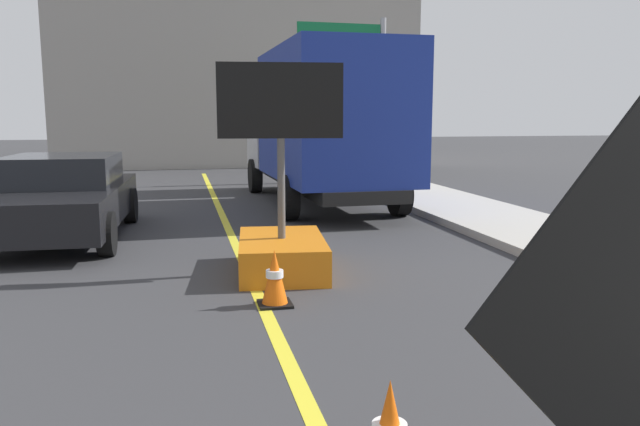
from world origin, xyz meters
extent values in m
cube|color=yellow|center=(0.00, 6.00, 0.00)|extent=(0.14, 36.00, 0.01)
cube|color=orange|center=(0.45, 9.36, 0.23)|extent=(1.29, 1.91, 0.45)
cylinder|color=#4C4C4C|center=(0.45, 9.36, 1.10)|extent=(0.10, 0.10, 1.30)
cube|color=black|center=(0.45, 9.36, 2.23)|extent=(1.60, 0.26, 0.95)
sphere|color=yellow|center=(1.00, 9.35, 2.23)|extent=(0.09, 0.09, 0.09)
sphere|color=yellow|center=(0.70, 9.39, 2.23)|extent=(0.09, 0.09, 0.09)
sphere|color=yellow|center=(0.40, 9.42, 2.23)|extent=(0.09, 0.09, 0.09)
sphere|color=yellow|center=(0.10, 9.45, 2.23)|extent=(0.09, 0.09, 0.09)
sphere|color=yellow|center=(-0.06, 9.47, 2.41)|extent=(0.09, 0.09, 0.09)
sphere|color=yellow|center=(-0.06, 9.47, 2.04)|extent=(0.09, 0.09, 0.09)
cube|color=black|center=(2.35, 15.62, 0.57)|extent=(1.86, 7.32, 0.25)
cube|color=silver|center=(2.29, 18.24, 1.65)|extent=(2.46, 2.10, 1.90)
cube|color=navy|center=(2.38, 14.51, 2.07)|extent=(2.53, 5.01, 2.75)
cylinder|color=black|center=(1.14, 18.07, 0.45)|extent=(0.30, 0.91, 0.90)
cylinder|color=black|center=(3.45, 18.12, 0.45)|extent=(0.30, 0.91, 0.90)
cylinder|color=black|center=(1.25, 13.41, 0.45)|extent=(0.30, 0.91, 0.90)
cylinder|color=black|center=(3.56, 13.46, 0.45)|extent=(0.30, 0.91, 0.90)
cube|color=black|center=(-2.77, 12.38, 0.58)|extent=(2.13, 4.59, 0.60)
cube|color=black|center=(-2.76, 12.60, 1.13)|extent=(1.79, 2.10, 0.50)
cylinder|color=black|center=(-1.90, 10.85, 0.33)|extent=(0.25, 0.67, 0.66)
cylinder|color=black|center=(-1.78, 13.83, 0.33)|extent=(0.25, 0.67, 0.66)
cylinder|color=black|center=(-3.64, 13.90, 0.33)|extent=(0.25, 0.67, 0.66)
cylinder|color=gray|center=(5.40, 20.22, 2.50)|extent=(0.18, 0.18, 5.00)
cube|color=#0F6033|center=(4.00, 20.17, 4.15)|extent=(2.60, 0.15, 1.30)
cube|color=white|center=(4.00, 20.20, 4.15)|extent=(1.82, 0.07, 0.18)
cube|color=gray|center=(1.68, 29.60, 5.00)|extent=(14.42, 7.26, 10.01)
cube|color=black|center=(0.13, 7.91, 0.01)|extent=(0.36, 0.36, 0.03)
cone|color=#EA5B0C|center=(0.13, 7.91, 0.32)|extent=(0.28, 0.28, 0.58)
cylinder|color=white|center=(0.13, 7.91, 0.35)|extent=(0.19, 0.19, 0.08)
camera|label=1|loc=(-0.83, 1.44, 2.03)|focal=34.96mm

